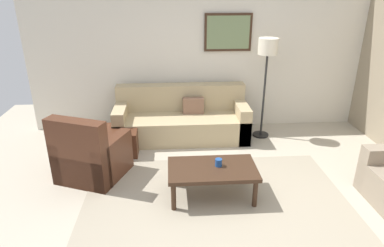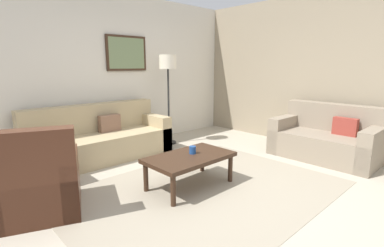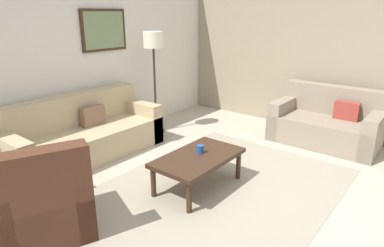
# 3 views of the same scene
# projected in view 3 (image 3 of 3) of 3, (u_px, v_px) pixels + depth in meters

# --- Properties ---
(ground_plane) EXTENTS (8.00, 8.00, 0.00)m
(ground_plane) POSITION_uv_depth(u_px,v_px,m) (216.00, 192.00, 3.90)
(ground_plane) COLOR #B2A893
(rear_partition) EXTENTS (6.00, 0.12, 2.80)m
(rear_partition) POSITION_uv_depth(u_px,v_px,m) (76.00, 54.00, 5.00)
(rear_partition) COLOR silver
(rear_partition) RESTS_ON ground_plane
(stone_feature_panel) EXTENTS (0.12, 5.20, 2.80)m
(stone_feature_panel) POSITION_uv_depth(u_px,v_px,m) (318.00, 49.00, 5.68)
(stone_feature_panel) COLOR gray
(stone_feature_panel) RESTS_ON ground_plane
(area_rug) EXTENTS (3.29, 2.40, 0.01)m
(area_rug) POSITION_uv_depth(u_px,v_px,m) (216.00, 191.00, 3.90)
(area_rug) COLOR gray
(area_rug) RESTS_ON ground_plane
(couch_main) EXTENTS (2.26, 0.87, 0.88)m
(couch_main) POSITION_uv_depth(u_px,v_px,m) (82.00, 136.00, 4.80)
(couch_main) COLOR tan
(couch_main) RESTS_ON ground_plane
(couch_loveseat) EXTENTS (0.91, 1.60, 0.88)m
(couch_loveseat) POSITION_uv_depth(u_px,v_px,m) (327.00, 124.00, 5.33)
(couch_loveseat) COLOR gray
(couch_loveseat) RESTS_ON ground_plane
(armchair_leather) EXTENTS (1.04, 1.04, 0.95)m
(armchair_leather) POSITION_uv_depth(u_px,v_px,m) (43.00, 207.00, 3.04)
(armchair_leather) COLOR #4C2819
(armchair_leather) RESTS_ON ground_plane
(ottoman) EXTENTS (0.56, 0.56, 0.40)m
(ottoman) POSITION_uv_depth(u_px,v_px,m) (36.00, 180.00, 3.76)
(ottoman) COLOR #4C2819
(ottoman) RESTS_ON ground_plane
(coffee_table) EXTENTS (1.10, 0.64, 0.41)m
(coffee_table) POSITION_uv_depth(u_px,v_px,m) (198.00, 160.00, 3.90)
(coffee_table) COLOR #382316
(coffee_table) RESTS_ON ground_plane
(cup) EXTENTS (0.09, 0.09, 0.10)m
(cup) POSITION_uv_depth(u_px,v_px,m) (200.00, 149.00, 3.95)
(cup) COLOR #1E478C
(cup) RESTS_ON coffee_table
(lamp_standing) EXTENTS (0.32, 0.32, 1.71)m
(lamp_standing) POSITION_uv_depth(u_px,v_px,m) (154.00, 50.00, 5.43)
(lamp_standing) COLOR black
(lamp_standing) RESTS_ON ground_plane
(framed_artwork) EXTENTS (0.82, 0.04, 0.64)m
(framed_artwork) POSITION_uv_depth(u_px,v_px,m) (104.00, 30.00, 5.20)
(framed_artwork) COLOR #382316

